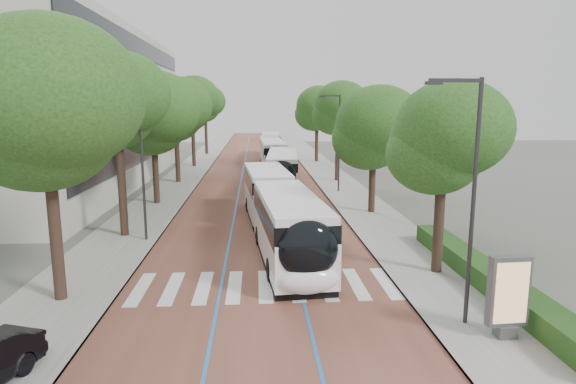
# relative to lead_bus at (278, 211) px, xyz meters

# --- Properties ---
(ground) EXTENTS (160.00, 160.00, 0.00)m
(ground) POSITION_rel_lead_bus_xyz_m (-1.06, -7.76, -1.63)
(ground) COLOR #51544C
(ground) RESTS_ON ground
(road) EXTENTS (11.00, 140.00, 0.02)m
(road) POSITION_rel_lead_bus_xyz_m (-1.06, 32.24, -1.62)
(road) COLOR brown
(road) RESTS_ON ground
(sidewalk_left) EXTENTS (4.00, 140.00, 0.12)m
(sidewalk_left) POSITION_rel_lead_bus_xyz_m (-8.56, 32.24, -1.57)
(sidewalk_left) COLOR gray
(sidewalk_left) RESTS_ON ground
(sidewalk_right) EXTENTS (4.00, 140.00, 0.12)m
(sidewalk_right) POSITION_rel_lead_bus_xyz_m (6.44, 32.24, -1.57)
(sidewalk_right) COLOR gray
(sidewalk_right) RESTS_ON ground
(kerb_left) EXTENTS (0.20, 140.00, 0.14)m
(kerb_left) POSITION_rel_lead_bus_xyz_m (-6.66, 32.24, -1.57)
(kerb_left) COLOR gray
(kerb_left) RESTS_ON ground
(kerb_right) EXTENTS (0.20, 140.00, 0.14)m
(kerb_right) POSITION_rel_lead_bus_xyz_m (4.54, 32.24, -1.57)
(kerb_right) COLOR gray
(kerb_right) RESTS_ON ground
(zebra_crossing) EXTENTS (10.55, 3.60, 0.01)m
(zebra_crossing) POSITION_rel_lead_bus_xyz_m (-0.86, -6.76, -1.60)
(zebra_crossing) COLOR silver
(zebra_crossing) RESTS_ON ground
(lane_line_left) EXTENTS (0.12, 126.00, 0.01)m
(lane_line_left) POSITION_rel_lead_bus_xyz_m (-2.66, 32.24, -1.60)
(lane_line_left) COLOR blue
(lane_line_left) RESTS_ON road
(lane_line_right) EXTENTS (0.12, 126.00, 0.01)m
(lane_line_right) POSITION_rel_lead_bus_xyz_m (0.54, 32.24, -1.60)
(lane_line_right) COLOR blue
(lane_line_right) RESTS_ON road
(office_building) EXTENTS (18.11, 40.00, 14.00)m
(office_building) POSITION_rel_lead_bus_xyz_m (-20.53, 20.24, 5.37)
(office_building) COLOR #B0ACA3
(office_building) RESTS_ON ground
(hedge) EXTENTS (1.20, 14.00, 0.80)m
(hedge) POSITION_rel_lead_bus_xyz_m (8.04, -7.76, -1.11)
(hedge) COLOR #214818
(hedge) RESTS_ON sidewalk_right
(streetlight_near) EXTENTS (1.82, 0.20, 8.00)m
(streetlight_near) POSITION_rel_lead_bus_xyz_m (5.56, -10.76, 3.19)
(streetlight_near) COLOR #2C2D2F
(streetlight_near) RESTS_ON sidewalk_right
(streetlight_far) EXTENTS (1.82, 0.20, 8.00)m
(streetlight_far) POSITION_rel_lead_bus_xyz_m (5.56, 14.24, 3.19)
(streetlight_far) COLOR #2C2D2F
(streetlight_far) RESTS_ON sidewalk_right
(lamp_post_left) EXTENTS (0.14, 0.14, 8.00)m
(lamp_post_left) POSITION_rel_lead_bus_xyz_m (-7.16, 0.24, 2.49)
(lamp_post_left) COLOR #2C2D2F
(lamp_post_left) RESTS_ON sidewalk_left
(trees_left) EXTENTS (6.47, 60.97, 10.06)m
(trees_left) POSITION_rel_lead_bus_xyz_m (-8.56, 15.48, 5.32)
(trees_left) COLOR black
(trees_left) RESTS_ON ground
(trees_right) EXTENTS (5.95, 47.36, 9.15)m
(trees_right) POSITION_rel_lead_bus_xyz_m (6.64, 16.90, 4.54)
(trees_right) COLOR black
(trees_right) RESTS_ON ground
(lead_bus) EXTENTS (4.03, 18.54, 3.20)m
(lead_bus) POSITION_rel_lead_bus_xyz_m (0.00, 0.00, 0.00)
(lead_bus) COLOR black
(lead_bus) RESTS_ON ground
(bus_queued_0) EXTENTS (3.31, 12.53, 3.20)m
(bus_queued_0) POSITION_rel_lead_bus_xyz_m (1.11, 16.29, -0.00)
(bus_queued_0) COLOR white
(bus_queued_0) RESTS_ON ground
(bus_queued_1) EXTENTS (2.83, 12.46, 3.20)m
(bus_queued_1) POSITION_rel_lead_bus_xyz_m (0.77, 29.73, -0.00)
(bus_queued_1) COLOR white
(bus_queued_1) RESTS_ON ground
(bus_queued_2) EXTENTS (3.10, 12.50, 3.20)m
(bus_queued_2) POSITION_rel_lead_bus_xyz_m (0.86, 42.26, -0.00)
(bus_queued_2) COLOR white
(bus_queued_2) RESTS_ON ground
(ad_panel) EXTENTS (1.28, 0.52, 2.63)m
(ad_panel) POSITION_rel_lead_bus_xyz_m (6.55, -11.83, -0.13)
(ad_panel) COLOR #59595B
(ad_panel) RESTS_ON sidewalk_right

